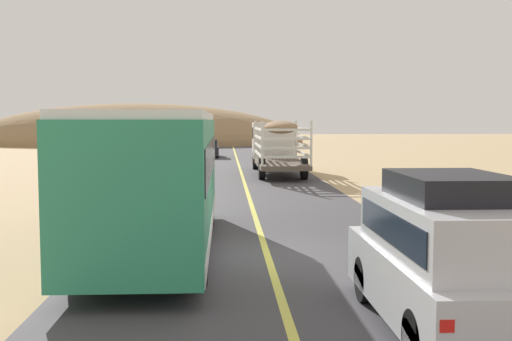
% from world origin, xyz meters
% --- Properties ---
extents(ground_plane, '(240.00, 240.00, 0.00)m').
position_xyz_m(ground_plane, '(0.00, 0.00, 0.00)').
color(ground_plane, tan).
extents(road_surface, '(8.00, 120.00, 0.02)m').
position_xyz_m(road_surface, '(0.00, 0.00, 0.01)').
color(road_surface, '#423F44').
rests_on(road_surface, ground).
extents(road_centre_line, '(0.16, 117.60, 0.00)m').
position_xyz_m(road_centre_line, '(0.00, 0.00, 0.02)').
color(road_centre_line, '#D8CC4C').
rests_on(road_centre_line, road_surface).
extents(suv_near, '(1.90, 4.62, 2.29)m').
position_xyz_m(suv_near, '(2.23, -5.15, 1.15)').
color(suv_near, silver).
rests_on(suv_near, road_surface).
extents(livestock_truck, '(2.53, 9.70, 3.02)m').
position_xyz_m(livestock_truck, '(2.04, 22.11, 1.79)').
color(livestock_truck, silver).
rests_on(livestock_truck, road_surface).
extents(bus, '(2.54, 10.00, 3.21)m').
position_xyz_m(bus, '(-2.53, 0.77, 1.75)').
color(bus, '#2D8C66').
rests_on(bus, road_surface).
extents(car_far, '(1.80, 4.40, 1.46)m').
position_xyz_m(car_far, '(-2.35, 37.06, 0.69)').
color(car_far, black).
rests_on(car_far, road_surface).
extents(distant_hill, '(43.77, 25.77, 10.49)m').
position_xyz_m(distant_hill, '(-12.45, 66.95, 0.00)').
color(distant_hill, '#8D6E4C').
rests_on(distant_hill, ground).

